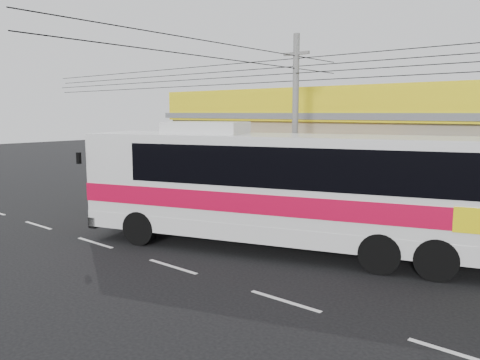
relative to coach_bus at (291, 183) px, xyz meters
The scene contains 8 objects.
ground 3.06m from the coach_bus, 146.49° to the right, with size 120.00×120.00×0.00m, color black.
sidewalk 5.60m from the coach_bus, 109.53° to the left, with size 30.00×3.20×0.15m, color gray.
lane_markings 4.61m from the coach_bus, 115.33° to the right, with size 50.00×0.12×0.01m, color silver, non-canonical shape.
storefront_building 10.54m from the coach_bus, 99.44° to the left, with size 22.60×9.20×5.70m.
coach_bus is the anchor object (origin of this frame).
motorbike_red 9.99m from the coach_bus, 151.84° to the left, with size 0.72×2.07×1.09m, color maroon.
motorbike_dark 16.01m from the coach_bus, 162.92° to the left, with size 0.47×1.65×0.99m, color black.
utility_pole 5.34m from the coach_bus, 121.22° to the left, with size 34.00×14.00×7.53m.
Camera 1 is at (10.02, -11.48, 4.52)m, focal length 35.00 mm.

